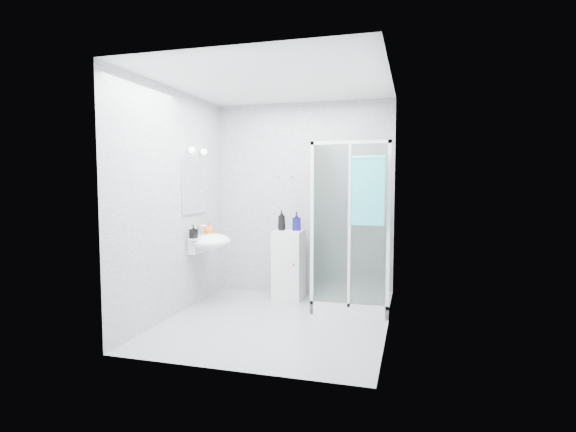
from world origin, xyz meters
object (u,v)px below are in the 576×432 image
(storage_cabinet, at_px, (289,265))
(shampoo_bottle_a, at_px, (282,220))
(shower_enclosure, at_px, (346,272))
(soap_dispenser_orange, at_px, (209,229))
(hand_towel, at_px, (368,189))
(shampoo_bottle_b, at_px, (297,221))
(soap_dispenser_black, at_px, (193,231))
(wall_basin, at_px, (210,242))

(storage_cabinet, height_order, shampoo_bottle_a, shampoo_bottle_a)
(storage_cabinet, distance_m, shampoo_bottle_a, 0.60)
(shower_enclosure, height_order, soap_dispenser_orange, shower_enclosure)
(shower_enclosure, bearing_deg, storage_cabinet, 162.78)
(hand_towel, xyz_separation_m, shampoo_bottle_b, (-0.99, 0.69, -0.44))
(storage_cabinet, distance_m, soap_dispenser_orange, 1.14)
(shampoo_bottle_a, xyz_separation_m, shampoo_bottle_b, (0.19, 0.04, -0.01))
(soap_dispenser_orange, relative_size, soap_dispenser_black, 0.97)
(storage_cabinet, relative_size, soap_dispenser_orange, 5.63)
(storage_cabinet, height_order, soap_dispenser_orange, soap_dispenser_orange)
(storage_cabinet, height_order, hand_towel, hand_towel)
(shower_enclosure, height_order, storage_cabinet, shower_enclosure)
(shower_enclosure, bearing_deg, soap_dispenser_black, -164.12)
(storage_cabinet, relative_size, soap_dispenser_black, 5.48)
(shampoo_bottle_b, bearing_deg, wall_basin, -147.74)
(shampoo_bottle_a, bearing_deg, soap_dispenser_orange, -153.99)
(shower_enclosure, height_order, hand_towel, shower_enclosure)
(wall_basin, bearing_deg, soap_dispenser_orange, 119.38)
(shower_enclosure, relative_size, shampoo_bottle_b, 8.23)
(shower_enclosure, height_order, shampoo_bottle_a, shower_enclosure)
(soap_dispenser_black, bearing_deg, shower_enclosure, 15.88)
(shampoo_bottle_b, bearing_deg, soap_dispenser_orange, -156.32)
(storage_cabinet, bearing_deg, shower_enclosure, -17.35)
(shampoo_bottle_a, relative_size, soap_dispenser_black, 1.63)
(shampoo_bottle_a, bearing_deg, wall_basin, -143.72)
(storage_cabinet, relative_size, shampoo_bottle_b, 3.73)
(wall_basin, xyz_separation_m, soap_dispenser_orange, (-0.08, 0.15, 0.15))
(hand_towel, relative_size, shampoo_bottle_a, 2.83)
(shower_enclosure, xyz_separation_m, soap_dispenser_orange, (-1.74, -0.17, 0.50))
(wall_basin, relative_size, shampoo_bottle_a, 2.07)
(soap_dispenser_orange, xyz_separation_m, soap_dispenser_black, (-0.04, -0.34, 0.00))
(wall_basin, height_order, shampoo_bottle_a, shampoo_bottle_a)
(storage_cabinet, bearing_deg, shampoo_bottle_b, 21.87)
(storage_cabinet, bearing_deg, wall_basin, -146.84)
(soap_dispenser_black, bearing_deg, soap_dispenser_orange, 83.06)
(wall_basin, distance_m, shampoo_bottle_a, 0.98)
(hand_towel, height_order, shampoo_bottle_a, hand_towel)
(shampoo_bottle_b, bearing_deg, storage_cabinet, -158.00)
(soap_dispenser_orange, distance_m, soap_dispenser_black, 0.34)
(hand_towel, relative_size, soap_dispenser_black, 4.63)
(wall_basin, bearing_deg, hand_towel, -2.50)
(shower_enclosure, bearing_deg, wall_basin, -169.19)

